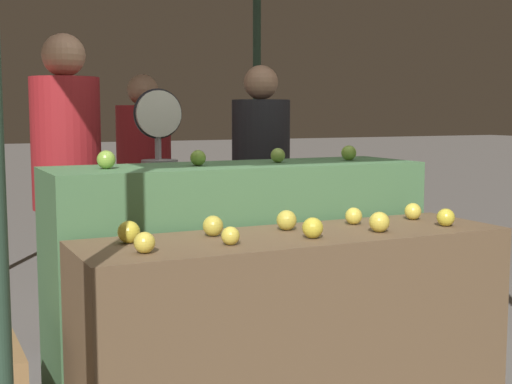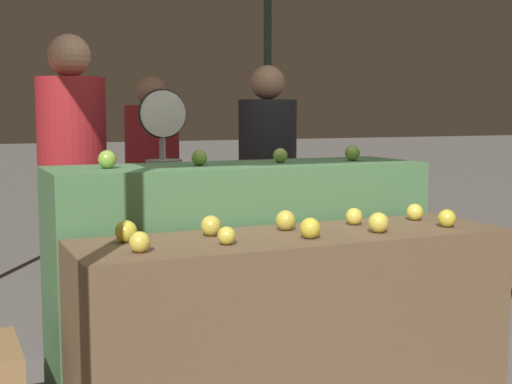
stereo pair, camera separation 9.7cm
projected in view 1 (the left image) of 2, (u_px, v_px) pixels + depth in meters
The scene contains 20 objects.
display_counter_front at pixel (297, 335), 3.03m from camera, with size 1.85×0.55×0.87m, color brown.
display_counter_back at pixel (238, 276), 3.55m from camera, with size 1.85×0.55×1.12m, color #4C7A4C.
apple_front_0 at pixel (145, 243), 2.58m from camera, with size 0.08×0.08×0.08m, color yellow.
apple_front_1 at pixel (230, 236), 2.74m from camera, with size 0.07×0.07×0.07m, color yellow.
apple_front_2 at pixel (313, 228), 2.88m from camera, with size 0.09×0.09×0.09m, color gold.
apple_front_3 at pixel (379, 222), 3.03m from camera, with size 0.09×0.09×0.09m, color yellow.
apple_front_4 at pixel (446, 217), 3.19m from camera, with size 0.08×0.08×0.08m, color gold.
apple_front_5 at pixel (129, 232), 2.77m from camera, with size 0.09×0.09×0.09m, color gold.
apple_front_6 at pixel (213, 226), 2.93m from camera, with size 0.09×0.09×0.09m, color gold.
apple_front_7 at pixel (287, 220), 3.08m from camera, with size 0.09×0.09×0.09m, color gold.
apple_front_8 at pixel (354, 216), 3.24m from camera, with size 0.08×0.08×0.08m, color yellow.
apple_front_9 at pixel (413, 211), 3.38m from camera, with size 0.08×0.08×0.08m, color yellow.
apple_back_0 at pixel (106, 160), 3.20m from camera, with size 0.08×0.08×0.08m, color #84AD3D.
apple_back_1 at pixel (198, 158), 3.39m from camera, with size 0.08×0.08×0.08m, color #7AA338.
apple_back_2 at pixel (278, 155), 3.59m from camera, with size 0.07×0.07×0.07m, color #8EB247.
apple_back_3 at pixel (349, 153), 3.76m from camera, with size 0.08×0.08×0.08m, color #84AD3D.
produce_scale at pixel (159, 165), 3.91m from camera, with size 0.27×0.20×1.51m.
person_vendor_at_scale at pixel (67, 172), 3.97m from camera, with size 0.39×0.39×1.81m.
person_customer_left at pixel (261, 176), 4.63m from camera, with size 0.49×0.49×1.68m.
person_customer_right at pixel (144, 175), 5.02m from camera, with size 0.41×0.41×1.64m.
Camera 1 is at (-1.44, -2.58, 1.38)m, focal length 50.00 mm.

